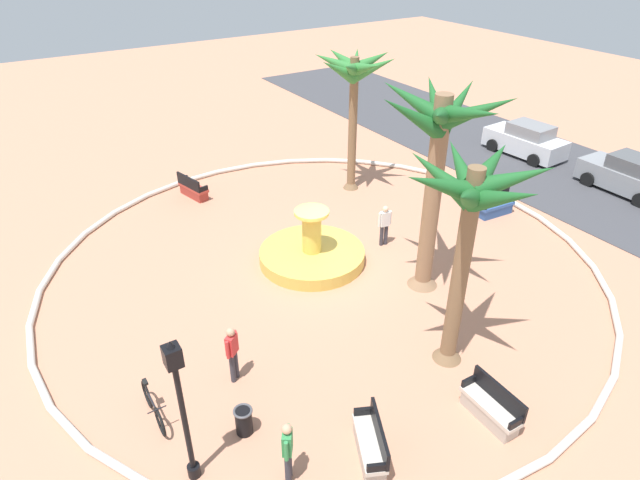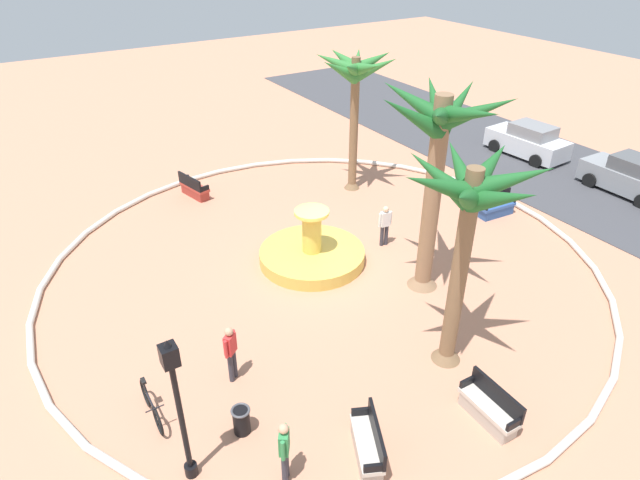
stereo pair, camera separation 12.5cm
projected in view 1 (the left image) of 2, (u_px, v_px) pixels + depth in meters
ground_plane at (323, 266)px, 18.78m from camera, size 80.00×80.00×0.00m
plaza_curb at (323, 264)px, 18.73m from camera, size 18.83×18.83×0.20m
street_asphalt at (573, 178)px, 25.11m from camera, size 48.00×8.00×0.03m
fountain at (312, 254)px, 18.90m from camera, size 3.69×3.69×2.01m
palm_tree_near_fountain at (354, 79)px, 21.73m from camera, size 3.54×3.45×5.98m
palm_tree_by_curb at (439, 146)px, 15.37m from camera, size 4.11×3.86×6.60m
palm_tree_mid_plaza at (469, 211)px, 12.55m from camera, size 3.50×3.63×5.94m
bench_east at (491, 408)px, 12.89m from camera, size 1.61×0.55×1.00m
bench_west at (495, 207)px, 21.85m from camera, size 0.61×1.63×1.00m
bench_north at (371, 446)px, 11.98m from camera, size 1.66×1.13×1.00m
bench_southeast at (193, 189)px, 23.26m from camera, size 1.67×0.86×1.00m
lamppost at (181, 402)px, 10.59m from camera, size 0.32×0.32×3.83m
trash_bin at (244, 420)px, 12.54m from camera, size 0.46×0.46×0.73m
bicycle_red_frame at (153, 407)px, 12.88m from camera, size 1.72×0.44×0.94m
person_cyclist_helmet at (288, 450)px, 11.18m from camera, size 0.45×0.36×1.70m
person_cyclist_photo at (232, 351)px, 13.71m from camera, size 0.37×0.43×1.70m
person_pedestrian_stroll at (385, 223)px, 19.56m from camera, size 0.25×0.52×1.60m
parked_car_leftmost at (526, 141)px, 27.15m from camera, size 4.09×2.10×1.67m
parked_car_second at (629, 176)px, 23.44m from camera, size 4.02×1.97×1.67m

